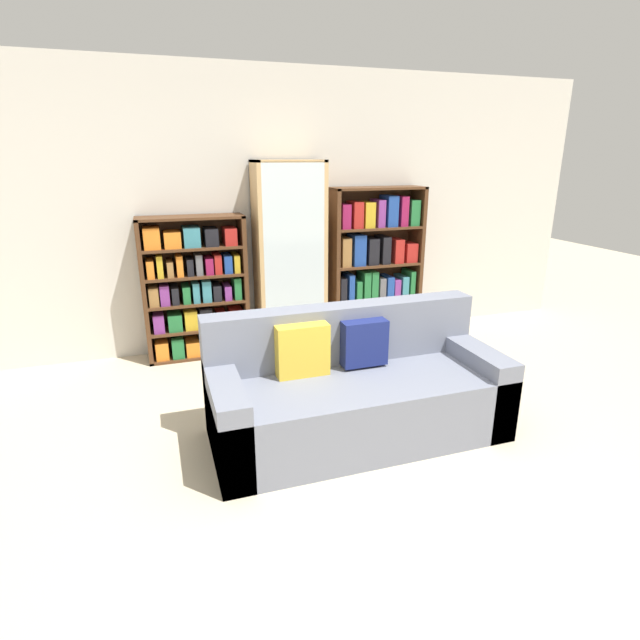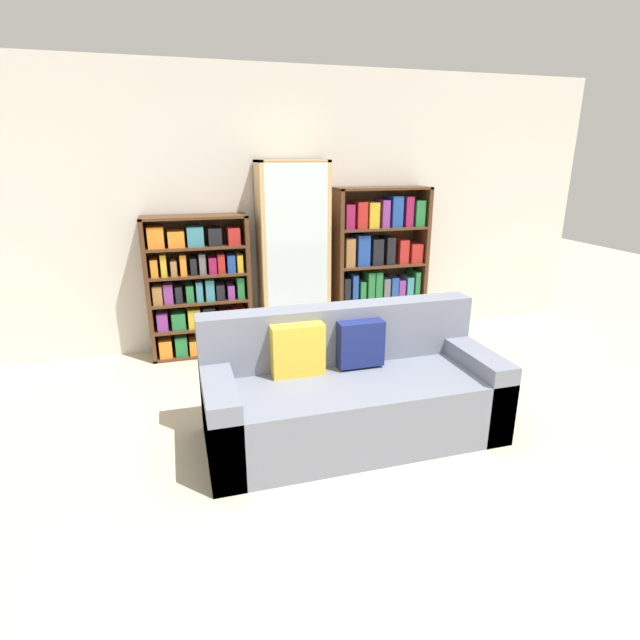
% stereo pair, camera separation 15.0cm
% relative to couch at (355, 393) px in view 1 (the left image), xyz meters
% --- Properties ---
extents(ground_plane, '(16.00, 16.00, 0.00)m').
position_rel_couch_xyz_m(ground_plane, '(-0.12, -0.74, -0.31)').
color(ground_plane, beige).
extents(wall_back, '(7.11, 0.06, 2.70)m').
position_rel_couch_xyz_m(wall_back, '(-0.12, 2.06, 1.04)').
color(wall_back, beige).
rests_on(wall_back, ground).
extents(couch, '(2.01, 0.84, 0.88)m').
position_rel_couch_xyz_m(couch, '(0.00, 0.00, 0.00)').
color(couch, slate).
rests_on(couch, ground).
extents(bookshelf_left, '(0.97, 0.32, 1.36)m').
position_rel_couch_xyz_m(bookshelf_left, '(-0.90, 1.86, 0.34)').
color(bookshelf_left, '#4C2D19').
rests_on(bookshelf_left, ground).
extents(display_cabinet, '(0.68, 0.36, 1.85)m').
position_rel_couch_xyz_m(display_cabinet, '(0.04, 1.84, 0.61)').
color(display_cabinet, tan).
rests_on(display_cabinet, ground).
extents(bookshelf_right, '(0.99, 0.32, 1.58)m').
position_rel_couch_xyz_m(bookshelf_right, '(0.98, 1.86, 0.46)').
color(bookshelf_right, '#4C2D19').
rests_on(bookshelf_right, ground).
extents(wine_bottle, '(0.07, 0.07, 0.39)m').
position_rel_couch_xyz_m(wine_bottle, '(0.38, 0.83, -0.15)').
color(wine_bottle, black).
rests_on(wine_bottle, ground).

